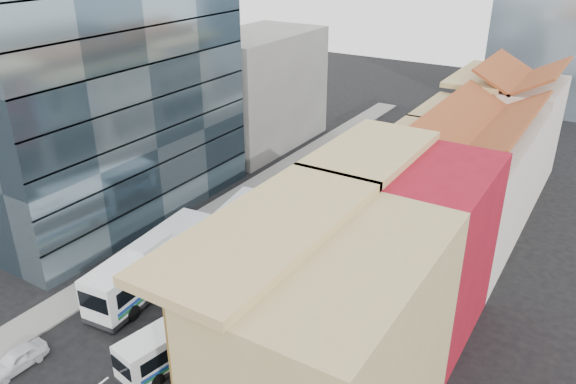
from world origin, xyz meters
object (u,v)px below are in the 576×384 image
Objects in this scene: office_tower at (99,57)px; bus_left_far at (229,230)px; bus_left_near at (152,263)px; shophouse_tan at (334,356)px; bus_right at (186,333)px; sedan_left at (16,359)px.

office_tower is 2.62× the size of bus_left_far.
office_tower reaches higher than bus_left_near.
shophouse_tan is 12.29m from bus_right.
office_tower is (-31.00, 14.00, 9.00)m from shophouse_tan.
bus_left_far is (1.62, 7.50, -0.18)m from bus_left_near.
office_tower is 26.88m from bus_right.
sedan_left is (11.50, -19.29, -14.34)m from office_tower.
shophouse_tan is at bearing -48.65° from bus_left_far.
shophouse_tan is at bearing 16.65° from sedan_left.
bus_left_far is (-17.02, 13.53, -4.16)m from shophouse_tan.
office_tower is at bearing 122.29° from sedan_left.
shophouse_tan reaches higher than bus_left_near.
bus_left_near is at bearing 158.80° from bus_right.
bus_left_far is (13.98, -0.47, -13.16)m from office_tower.
bus_left_near is 1.10× the size of bus_left_far.
bus_left_near is 3.23× the size of sedan_left.
bus_right is at bearing 41.40° from sedan_left.
bus_left_near is 1.31× the size of bus_right.
shophouse_tan is 19.99m from bus_left_near.
bus_left_near is 7.67m from bus_left_far.
bus_left_near is at bearing 162.08° from shophouse_tan.
shophouse_tan is 1.46× the size of bus_right.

